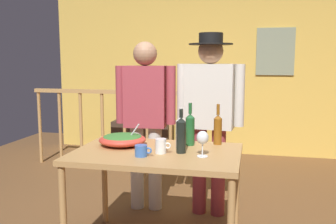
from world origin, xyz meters
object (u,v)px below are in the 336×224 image
at_px(framed_picture, 275,52).
at_px(tv_console, 143,137).
at_px(wine_glass, 203,139).
at_px(wine_bottle_dark, 181,135).
at_px(wine_bottle_amber, 218,129).
at_px(stair_railing, 138,122).
at_px(person_standing_right, 210,107).
at_px(mug_blue, 141,151).
at_px(person_standing_left, 146,112).
at_px(flat_screen_tv, 142,104).
at_px(wine_bottle_green, 190,129).
at_px(wine_bottle_clear, 180,132).
at_px(mug_white, 161,146).
at_px(salad_bowl, 123,139).
at_px(serving_table, 157,161).

distance_m(framed_picture, tv_console, 2.39).
relative_size(wine_glass, wine_bottle_dark, 0.57).
bearing_deg(wine_bottle_amber, wine_bottle_dark, -124.58).
bearing_deg(stair_railing, wine_bottle_amber, -54.75).
bearing_deg(framed_picture, person_standing_right, -106.18).
height_order(wine_bottle_dark, mug_blue, wine_bottle_dark).
distance_m(tv_console, person_standing_left, 2.30).
bearing_deg(framed_picture, mug_blue, -107.83).
xyz_separation_m(flat_screen_tv, wine_bottle_amber, (1.39, -2.49, 0.13)).
xyz_separation_m(wine_glass, person_standing_right, (-0.05, 0.85, 0.11)).
bearing_deg(person_standing_left, wine_bottle_green, 130.78).
bearing_deg(tv_console, wine_glass, -65.80).
bearing_deg(person_standing_right, wine_bottle_dark, 85.68).
bearing_deg(wine_bottle_clear, flat_screen_tv, 112.56).
bearing_deg(person_standing_left, tv_console, -77.10).
distance_m(wine_glass, mug_white, 0.32).
distance_m(tv_console, salad_bowl, 2.87).
relative_size(wine_bottle_amber, wine_bottle_green, 0.96).
height_order(salad_bowl, mug_blue, salad_bowl).
distance_m(mug_white, person_standing_right, 0.88).
height_order(wine_bottle_amber, mug_white, wine_bottle_amber).
height_order(flat_screen_tv, wine_bottle_dark, wine_bottle_dark).
relative_size(salad_bowl, mug_white, 3.19).
xyz_separation_m(framed_picture, person_standing_left, (-1.31, -2.38, -0.61)).
relative_size(stair_railing, person_standing_right, 1.35).
relative_size(wine_glass, wine_bottle_amber, 0.56).
bearing_deg(salad_bowl, wine_bottle_green, 13.75).
distance_m(stair_railing, wine_bottle_clear, 2.15).
height_order(stair_railing, salad_bowl, stair_railing).
height_order(stair_railing, serving_table, stair_railing).
bearing_deg(serving_table, wine_bottle_amber, 38.54).
xyz_separation_m(wine_bottle_green, wine_bottle_clear, (-0.05, -0.13, -0.01)).
distance_m(wine_bottle_amber, mug_white, 0.55).
bearing_deg(framed_picture, wine_bottle_clear, -105.55).
distance_m(stair_railing, wine_bottle_amber, 2.10).
xyz_separation_m(wine_bottle_green, person_standing_right, (0.10, 0.51, 0.11)).
relative_size(salad_bowl, wine_bottle_clear, 1.19).
relative_size(mug_white, person_standing_right, 0.07).
xyz_separation_m(wine_bottle_clear, person_standing_left, (-0.47, 0.65, 0.05)).
distance_m(stair_railing, wine_bottle_green, 2.06).
bearing_deg(wine_bottle_green, salad_bowl, -166.25).
bearing_deg(wine_glass, person_standing_left, 127.94).
bearing_deg(flat_screen_tv, mug_blue, -73.34).
bearing_deg(wine_bottle_dark, framed_picture, 75.58).
bearing_deg(salad_bowl, mug_white, -26.50).
relative_size(serving_table, wine_bottle_amber, 3.79).
height_order(framed_picture, stair_railing, framed_picture).
height_order(wine_bottle_amber, wine_bottle_green, wine_bottle_green).
xyz_separation_m(salad_bowl, wine_bottle_amber, (0.74, 0.21, 0.08)).
height_order(serving_table, wine_bottle_green, wine_bottle_green).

